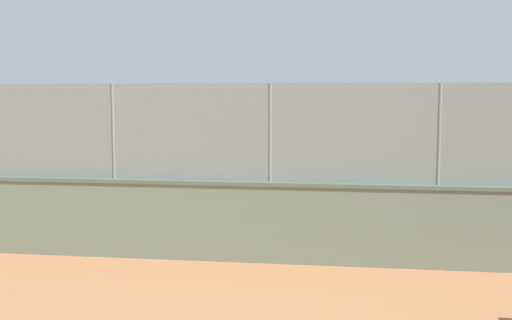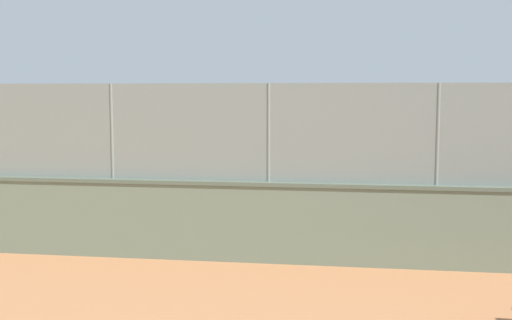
{
  "view_description": "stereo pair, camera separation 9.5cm",
  "coord_description": "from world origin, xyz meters",
  "px_view_note": "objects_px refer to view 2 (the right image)",
  "views": [
    {
      "loc": [
        -6.25,
        26.26,
        3.47
      ],
      "look_at": [
        -3.76,
        6.7,
        1.38
      ],
      "focal_mm": 45.21,
      "sensor_mm": 36.0,
      "label": 1
    },
    {
      "loc": [
        -6.34,
        26.25,
        3.47
      ],
      "look_at": [
        -3.76,
        6.7,
        1.38
      ],
      "focal_mm": 45.21,
      "sensor_mm": 36.0,
      "label": 2
    }
  ],
  "objects_px": {
    "sports_ball": "(311,145)",
    "spare_ball_by_wall": "(213,246)",
    "player_baseline_waiting": "(314,158)",
    "player_crossing_court": "(280,160)"
  },
  "relations": [
    {
      "from": "player_baseline_waiting",
      "to": "player_crossing_court",
      "type": "relative_size",
      "value": 0.93
    },
    {
      "from": "sports_ball",
      "to": "spare_ball_by_wall",
      "type": "bearing_deg",
      "value": 80.93
    },
    {
      "from": "player_baseline_waiting",
      "to": "sports_ball",
      "type": "distance_m",
      "value": 1.35
    },
    {
      "from": "player_crossing_court",
      "to": "sports_ball",
      "type": "relative_size",
      "value": 7.1
    },
    {
      "from": "player_baseline_waiting",
      "to": "player_crossing_court",
      "type": "height_order",
      "value": "player_crossing_court"
    },
    {
      "from": "player_baseline_waiting",
      "to": "sports_ball",
      "type": "relative_size",
      "value": 6.58
    },
    {
      "from": "player_baseline_waiting",
      "to": "spare_ball_by_wall",
      "type": "xyz_separation_m",
      "value": [
        1.74,
        11.66,
        -0.78
      ]
    },
    {
      "from": "sports_ball",
      "to": "player_baseline_waiting",
      "type": "bearing_deg",
      "value": -93.49
    },
    {
      "from": "player_baseline_waiting",
      "to": "spare_ball_by_wall",
      "type": "distance_m",
      "value": 11.82
    },
    {
      "from": "player_crossing_court",
      "to": "spare_ball_by_wall",
      "type": "xyz_separation_m",
      "value": [
        0.51,
        10.16,
        -0.85
      ]
    }
  ]
}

